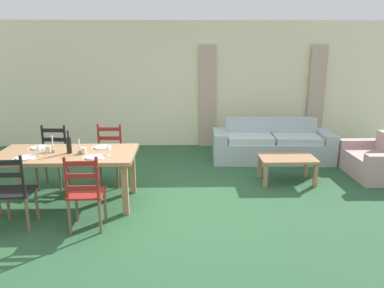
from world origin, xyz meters
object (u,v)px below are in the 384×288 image
at_px(coffee_cup_primary, 84,151).
at_px(wine_bottle, 69,145).
at_px(wine_glass_near_left, 38,148).
at_px(wine_glass_near_right, 108,148).
at_px(dining_chair_far_left, 53,157).
at_px(coffee_table, 287,161).
at_px(dining_chair_near_right, 85,192).
at_px(armchair_upholstered, 378,162).
at_px(dining_chair_far_right, 109,155).
at_px(coffee_cup_secondary, 48,149).
at_px(couch, 272,145).
at_px(dining_table, 67,159).
at_px(dining_chair_near_left, 13,191).

bearing_deg(coffee_cup_primary, wine_bottle, 167.48).
height_order(wine_glass_near_left, wine_glass_near_right, same).
distance_m(dining_chair_far_left, coffee_table, 3.78).
relative_size(dining_chair_near_right, armchair_upholstered, 0.83).
bearing_deg(dining_chair_far_right, dining_chair_far_left, -175.39).
bearing_deg(coffee_table, wine_glass_near_right, -161.21).
relative_size(coffee_cup_secondary, couch, 0.04).
bearing_deg(dining_table, wine_glass_near_right, -13.65).
height_order(dining_chair_near_left, coffee_table, dining_chair_near_left).
height_order(wine_bottle, coffee_table, wine_bottle).
xyz_separation_m(dining_table, coffee_cup_secondary, (-0.26, 0.04, 0.13)).
height_order(wine_bottle, coffee_cup_secondary, wine_bottle).
height_order(dining_chair_near_left, coffee_cup_primary, dining_chair_near_left).
bearing_deg(couch, coffee_table, -91.57).
height_order(wine_bottle, armchair_upholstered, wine_bottle).
bearing_deg(wine_glass_near_right, coffee_table, 18.79).
distance_m(wine_glass_near_right, coffee_table, 2.91).
bearing_deg(dining_chair_near_right, couch, 43.53).
bearing_deg(wine_glass_near_right, dining_chair_far_right, 101.46).
relative_size(dining_chair_far_right, wine_glass_near_left, 5.96).
height_order(dining_table, wine_glass_near_right, wine_glass_near_right).
distance_m(coffee_cup_primary, coffee_table, 3.21).
distance_m(dining_chair_far_left, couch, 4.02).
distance_m(dining_chair_far_right, couch, 3.18).
relative_size(dining_chair_near_right, couch, 0.42).
bearing_deg(coffee_cup_secondary, dining_chair_near_left, -103.90).
bearing_deg(dining_chair_near_right, wine_glass_near_left, 139.30).
bearing_deg(dining_chair_far_left, couch, 18.51).
distance_m(wine_bottle, coffee_cup_primary, 0.23).
relative_size(dining_table, couch, 0.82).
relative_size(dining_chair_far_right, coffee_cup_primary, 10.67).
distance_m(dining_chair_near_right, wine_glass_near_right, 0.76).
distance_m(wine_bottle, wine_glass_near_right, 0.57).
distance_m(dining_table, couch, 3.92).
relative_size(dining_chair_far_right, wine_bottle, 3.04).
distance_m(dining_chair_far_right, wine_glass_near_right, 1.03).
bearing_deg(dining_chair_near_right, wine_glass_near_right, 74.99).
distance_m(dining_table, dining_chair_far_right, 0.91).
bearing_deg(couch, dining_table, -149.34).
relative_size(dining_chair_near_left, wine_glass_near_right, 5.96).
relative_size(wine_glass_near_left, coffee_table, 0.18).
bearing_deg(wine_glass_near_left, dining_chair_near_right, -40.70).
xyz_separation_m(wine_glass_near_left, armchair_upholstered, (5.30, 1.15, -0.61)).
distance_m(coffee_cup_secondary, armchair_upholstered, 5.35).
bearing_deg(dining_chair_far_left, armchair_upholstered, 3.28).
bearing_deg(dining_chair_near_right, coffee_table, 28.36).
height_order(dining_chair_far_left, wine_glass_near_right, dining_chair_far_left).
relative_size(dining_chair_far_right, coffee_table, 1.07).
distance_m(dining_table, wine_glass_near_left, 0.40).
xyz_separation_m(wine_glass_near_left, coffee_cup_primary, (0.59, 0.06, -0.07)).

